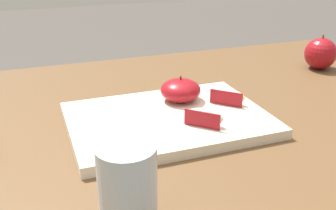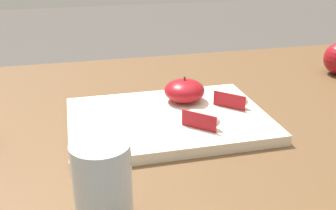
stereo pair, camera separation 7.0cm
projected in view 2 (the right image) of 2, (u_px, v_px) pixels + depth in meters
dining_table at (150, 165)px, 0.79m from camera, size 1.41×0.79×0.76m
cutting_board at (168, 120)px, 0.71m from camera, size 0.35×0.25×0.02m
apple_half_skin_up at (184, 91)px, 0.76m from camera, size 0.08×0.08×0.05m
apple_wedge_middle at (202, 119)px, 0.66m from camera, size 0.06×0.06×0.03m
apple_wedge_left at (232, 99)px, 0.74m from camera, size 0.06×0.06×0.03m
drinking_glass_water at (103, 184)px, 0.45m from camera, size 0.07×0.07×0.10m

